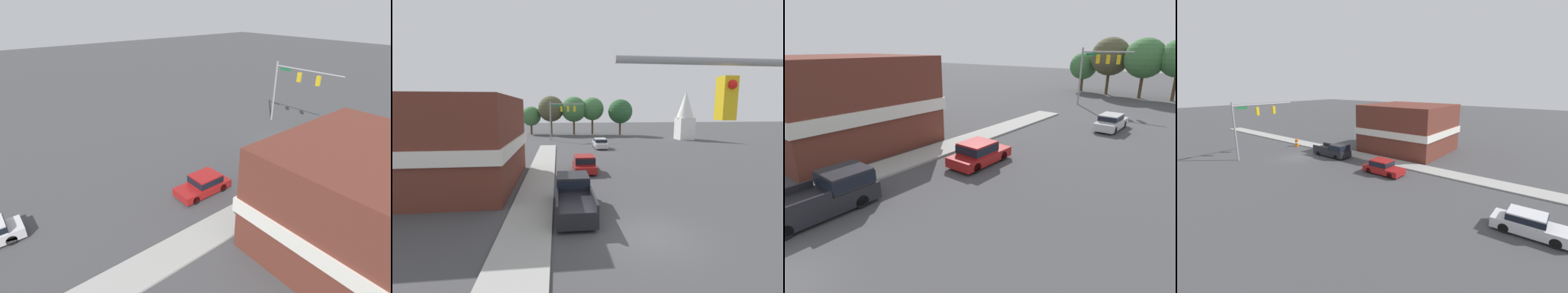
# 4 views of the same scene
# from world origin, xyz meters

# --- Properties ---
(ground_plane) EXTENTS (200.00, 200.00, 0.00)m
(ground_plane) POSITION_xyz_m (0.00, 0.00, 0.00)
(ground_plane) COLOR #424244
(sidewalk_curb) EXTENTS (2.40, 60.00, 0.14)m
(sidewalk_curb) POSITION_xyz_m (-5.70, 0.00, 0.07)
(sidewalk_curb) COLOR #9E9E99
(sidewalk_curb) RESTS_ON ground
(far_signal_assembly) EXTENTS (6.16, 0.49, 7.17)m
(far_signal_assembly) POSITION_xyz_m (-3.44, 37.56, 5.22)
(far_signal_assembly) COLOR gray
(far_signal_assembly) RESTS_ON ground
(car_lead) EXTENTS (1.93, 4.43, 1.52)m
(car_lead) POSITION_xyz_m (-1.77, 12.74, 0.79)
(car_lead) COLOR black
(car_lead) RESTS_ON ground
(car_oncoming) EXTENTS (1.76, 4.58, 1.46)m
(car_oncoming) POSITION_xyz_m (2.04, 27.09, 0.76)
(car_oncoming) COLOR black
(car_oncoming) RESTS_ON ground
(pickup_truck_parked) EXTENTS (2.00, 5.36, 1.80)m
(pickup_truck_parked) POSITION_xyz_m (-3.30, 3.65, 0.89)
(pickup_truck_parked) COLOR black
(pickup_truck_parked) RESTS_ON ground
(corner_brick_building) EXTENTS (10.71, 11.41, 6.66)m
(corner_brick_building) POSITION_xyz_m (-12.61, 9.50, 3.30)
(corner_brick_building) COLOR brown
(corner_brick_building) RESTS_ON ground
(church_steeple) EXTENTS (3.15, 3.15, 9.09)m
(church_steeple) POSITION_xyz_m (19.87, 36.50, 4.76)
(church_steeple) COLOR white
(church_steeple) RESTS_ON ground
(backdrop_tree_left_far) EXTENTS (4.40, 4.40, 6.35)m
(backdrop_tree_left_far) POSITION_xyz_m (-10.19, 50.23, 4.13)
(backdrop_tree_left_far) COLOR #4C3823
(backdrop_tree_left_far) RESTS_ON ground
(backdrop_tree_left_mid) EXTENTS (5.77, 5.77, 8.68)m
(backdrop_tree_left_mid) POSITION_xyz_m (-5.62, 49.15, 5.78)
(backdrop_tree_left_mid) COLOR #4C3823
(backdrop_tree_left_mid) RESTS_ON ground
(backdrop_tree_center) EXTENTS (5.64, 5.64, 8.50)m
(backdrop_tree_center) POSITION_xyz_m (-0.53, 48.20, 5.67)
(backdrop_tree_center) COLOR #4C3823
(backdrop_tree_center) RESTS_ON ground
(backdrop_tree_right_mid) EXTENTS (5.17, 5.17, 8.36)m
(backdrop_tree_right_mid) POSITION_xyz_m (3.69, 48.43, 5.76)
(backdrop_tree_right_mid) COLOR #4C3823
(backdrop_tree_right_mid) RESTS_ON ground
(backdrop_tree_right_far) EXTENTS (5.34, 5.34, 7.91)m
(backdrop_tree_right_far) POSITION_xyz_m (9.66, 46.35, 5.22)
(backdrop_tree_right_far) COLOR #4C3823
(backdrop_tree_right_far) RESTS_ON ground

